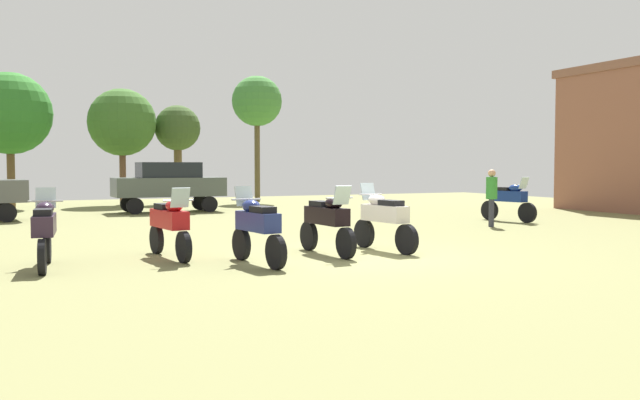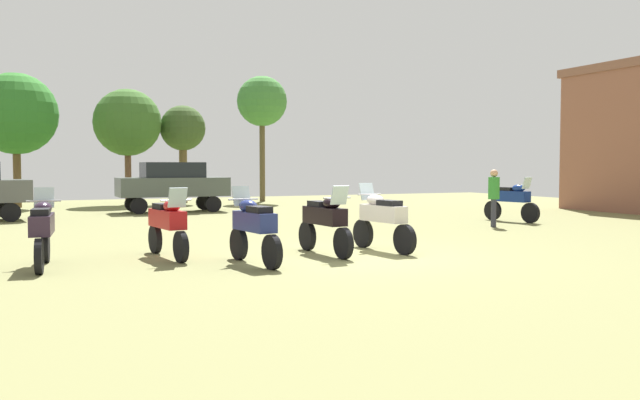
% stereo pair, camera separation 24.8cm
% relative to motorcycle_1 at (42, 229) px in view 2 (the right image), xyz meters
% --- Properties ---
extents(ground_plane, '(44.00, 52.00, 0.02)m').
position_rel_motorcycle_1_xyz_m(ground_plane, '(6.00, -0.82, -0.73)').
color(ground_plane, olive).
extents(motorcycle_1, '(0.62, 2.12, 1.46)m').
position_rel_motorcycle_1_xyz_m(motorcycle_1, '(0.00, 0.00, 0.00)').
color(motorcycle_1, black).
rests_on(motorcycle_1, ground).
extents(motorcycle_3, '(0.65, 2.16, 1.48)m').
position_rel_motorcycle_1_xyz_m(motorcycle_3, '(6.88, -0.35, 0.01)').
color(motorcycle_3, black).
rests_on(motorcycle_3, ground).
extents(motorcycle_4, '(0.73, 2.18, 1.50)m').
position_rel_motorcycle_1_xyz_m(motorcycle_4, '(14.58, 4.66, 0.02)').
color(motorcycle_4, black).
rests_on(motorcycle_4, ground).
extents(motorcycle_6, '(0.65, 2.24, 1.45)m').
position_rel_motorcycle_1_xyz_m(motorcycle_6, '(2.36, 0.41, -0.00)').
color(motorcycle_6, black).
rests_on(motorcycle_6, ground).
extents(motorcycle_7, '(0.62, 2.25, 1.47)m').
position_rel_motorcycle_1_xyz_m(motorcycle_7, '(5.48, -0.41, 0.01)').
color(motorcycle_7, black).
rests_on(motorcycle_7, ground).
extents(motorcycle_8, '(0.63, 2.10, 1.47)m').
position_rel_motorcycle_1_xyz_m(motorcycle_8, '(3.68, -1.12, 0.00)').
color(motorcycle_8, black).
rests_on(motorcycle_8, ground).
extents(car_1, '(4.33, 1.87, 2.00)m').
position_rel_motorcycle_1_xyz_m(car_1, '(5.15, 13.88, 0.45)').
color(car_1, black).
rests_on(car_1, ground).
extents(person_1, '(0.46, 0.46, 1.75)m').
position_rel_motorcycle_1_xyz_m(person_1, '(12.77, 3.31, 0.31)').
color(person_1, '#313240').
rests_on(person_1, ground).
extents(tree_2, '(3.19, 3.19, 5.51)m').
position_rel_motorcycle_1_xyz_m(tree_2, '(4.23, 19.89, 3.18)').
color(tree_2, brown).
rests_on(tree_2, ground).
extents(tree_3, '(2.24, 2.24, 4.85)m').
position_rel_motorcycle_1_xyz_m(tree_3, '(6.93, 20.17, 2.93)').
color(tree_3, brown).
rests_on(tree_3, ground).
extents(tree_4, '(3.60, 3.60, 5.95)m').
position_rel_motorcycle_1_xyz_m(tree_4, '(-0.61, 19.39, 3.42)').
color(tree_4, brown).
rests_on(tree_4, ground).
extents(tree_6, '(2.58, 2.58, 6.48)m').
position_rel_motorcycle_1_xyz_m(tree_6, '(10.99, 19.89, 4.41)').
color(tree_6, brown).
rests_on(tree_6, ground).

